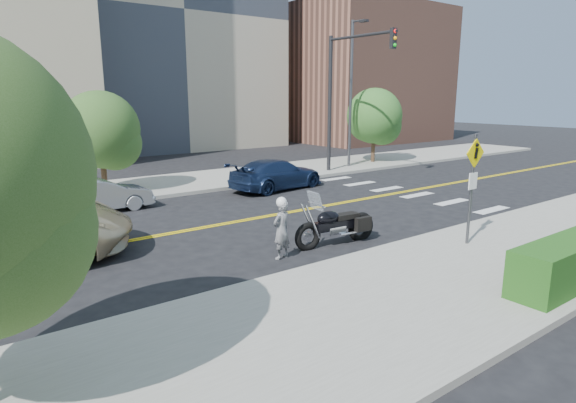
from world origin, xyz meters
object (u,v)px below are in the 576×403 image
Objects in this scene: pedestrian_sign at (473,179)px; parked_car_silver at (99,195)px; motorcycle at (336,217)px; motorcyclist at (282,228)px; parked_car_blue at (277,174)px.

pedestrian_sign is 12.61m from parked_car_silver.
motorcycle is (-2.62, 2.49, -1.16)m from pedestrian_sign.
motorcyclist reaches higher than parked_car_silver.
parked_car_blue is at bearing 70.64° from motorcycle.
pedestrian_sign reaches higher than parked_car_blue.
motorcycle reaches higher than parked_car_silver.
motorcyclist is at bearing 152.22° from pedestrian_sign.
motorcyclist is at bearing -165.11° from parked_car_silver.
parked_car_silver is at bearing 123.19° from pedestrian_sign.
parked_car_blue is (5.38, 7.76, -0.14)m from motorcyclist.
motorcycle is at bearing 136.39° from pedestrian_sign.
pedestrian_sign reaches higher than motorcycle.
pedestrian_sign is 0.81× the size of parked_car_silver.
pedestrian_sign is at bearing 167.57° from parked_car_blue.
parked_car_silver is at bearing -86.86° from motorcyclist.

